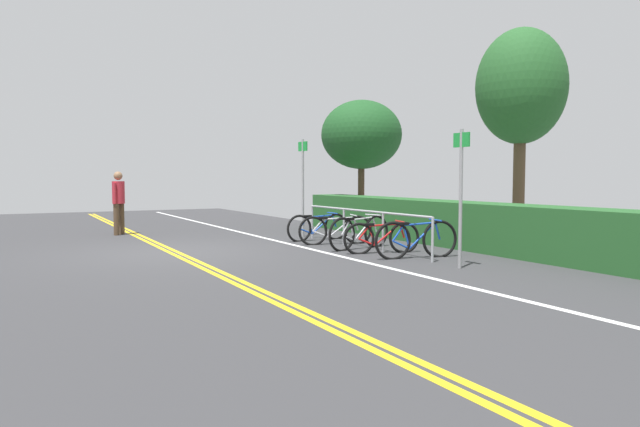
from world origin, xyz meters
name	(u,v)px	position (x,y,z in m)	size (l,w,h in m)	color
ground_plane	(172,253)	(0.00, 0.00, -0.03)	(30.36, 12.14, 0.05)	#353538
centre_line_yellow_inner	(168,252)	(0.00, -0.08, 0.00)	(27.32, 0.10, 0.00)	gold
centre_line_yellow_outer	(176,251)	(0.00, 0.08, 0.00)	(27.32, 0.10, 0.00)	gold
bike_lane_stripe_white	(291,244)	(0.00, 2.70, 0.00)	(27.32, 0.12, 0.00)	white
bike_rack	(362,220)	(1.37, 3.76, 0.62)	(4.70, 0.05, 0.83)	#9EA0A5
bicycle_0	(318,227)	(-0.45, 3.65, 0.32)	(0.46, 1.72, 0.69)	black
bicycle_1	(335,230)	(0.47, 3.61, 0.33)	(0.57, 1.71, 0.70)	black
bicycle_2	(359,232)	(1.44, 3.64, 0.35)	(0.53, 1.74, 0.75)	black
bicycle_3	(382,238)	(2.24, 3.67, 0.32)	(0.55, 1.60, 0.68)	black
bicycle_4	(416,239)	(3.13, 3.85, 0.36)	(0.49, 1.71, 0.76)	black
pedestrian	(119,198)	(-4.13, -0.39, 0.97)	(0.40, 0.34, 1.68)	#4C3826
sign_post_near	(303,179)	(-1.41, 3.73, 1.49)	(0.36, 0.09, 2.50)	gray
sign_post_far	(461,185)	(4.45, 3.73, 1.40)	(0.36, 0.06, 2.33)	gray
hedge_backdrop	(485,227)	(2.87, 5.86, 0.50)	(13.65, 1.02, 0.99)	#235626
tree_near_left	(361,135)	(-3.22, 6.68, 2.84)	(2.49, 2.49, 3.91)	#473323
tree_mid	(521,88)	(1.81, 8.01, 3.69)	(2.15, 2.15, 5.12)	brown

